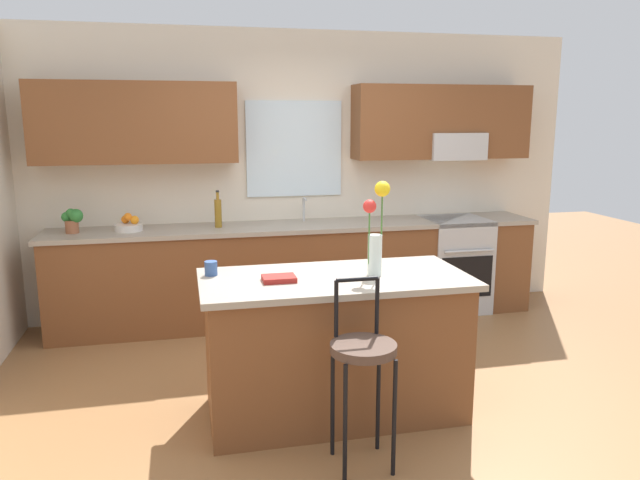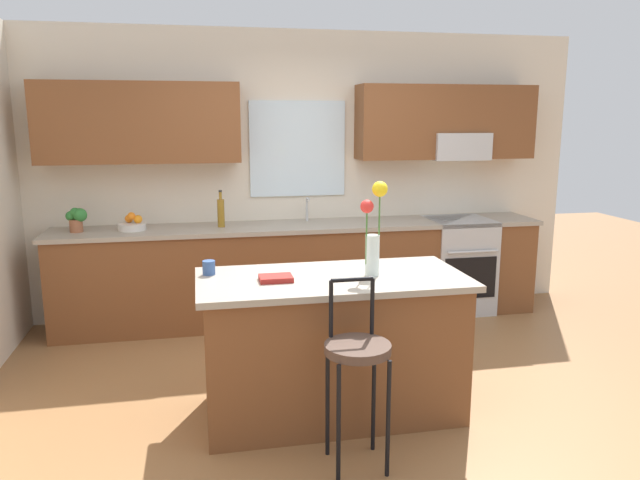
% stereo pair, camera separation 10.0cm
% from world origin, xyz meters
% --- Properties ---
extents(ground_plane, '(14.00, 14.00, 0.00)m').
position_xyz_m(ground_plane, '(0.00, 0.00, 0.00)').
color(ground_plane, olive).
extents(back_wall_assembly, '(5.60, 0.50, 2.70)m').
position_xyz_m(back_wall_assembly, '(0.03, 1.98, 1.51)').
color(back_wall_assembly, beige).
rests_on(back_wall_assembly, ground).
extents(counter_run, '(4.56, 0.64, 0.92)m').
position_xyz_m(counter_run, '(0.00, 1.70, 0.47)').
color(counter_run, brown).
rests_on(counter_run, ground).
extents(sink_faucet, '(0.02, 0.13, 0.23)m').
position_xyz_m(sink_faucet, '(0.06, 1.84, 1.06)').
color(sink_faucet, '#B7BABC').
rests_on(sink_faucet, counter_run).
extents(oven_range, '(0.60, 0.64, 0.92)m').
position_xyz_m(oven_range, '(1.55, 1.68, 0.46)').
color(oven_range, '#B7BABC').
rests_on(oven_range, ground).
extents(kitchen_island, '(1.68, 0.81, 0.92)m').
position_xyz_m(kitchen_island, '(-0.15, -0.20, 0.46)').
color(kitchen_island, brown).
rests_on(kitchen_island, ground).
extents(bar_stool_near, '(0.36, 0.36, 1.04)m').
position_xyz_m(bar_stool_near, '(-0.15, -0.82, 0.64)').
color(bar_stool_near, black).
rests_on(bar_stool_near, ground).
extents(flower_vase, '(0.17, 0.11, 0.59)m').
position_xyz_m(flower_vase, '(0.10, -0.23, 1.20)').
color(flower_vase, silver).
rests_on(flower_vase, kitchen_island).
extents(mug_ceramic, '(0.08, 0.08, 0.09)m').
position_xyz_m(mug_ceramic, '(-0.90, 0.00, 0.97)').
color(mug_ceramic, '#33518C').
rests_on(mug_ceramic, kitchen_island).
extents(cookbook, '(0.20, 0.15, 0.03)m').
position_xyz_m(cookbook, '(-0.51, -0.23, 0.94)').
color(cookbook, maroon).
rests_on(cookbook, kitchen_island).
extents(fruit_bowl_oranges, '(0.24, 0.24, 0.16)m').
position_xyz_m(fruit_bowl_oranges, '(-1.53, 1.70, 0.97)').
color(fruit_bowl_oranges, silver).
rests_on(fruit_bowl_oranges, counter_run).
extents(bottle_olive_oil, '(0.06, 0.06, 0.33)m').
position_xyz_m(bottle_olive_oil, '(-0.75, 1.70, 1.06)').
color(bottle_olive_oil, olive).
rests_on(bottle_olive_oil, counter_run).
extents(potted_plant_small, '(0.18, 0.12, 0.21)m').
position_xyz_m(potted_plant_small, '(-1.99, 1.70, 1.04)').
color(potted_plant_small, '#9E5B3D').
rests_on(potted_plant_small, counter_run).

